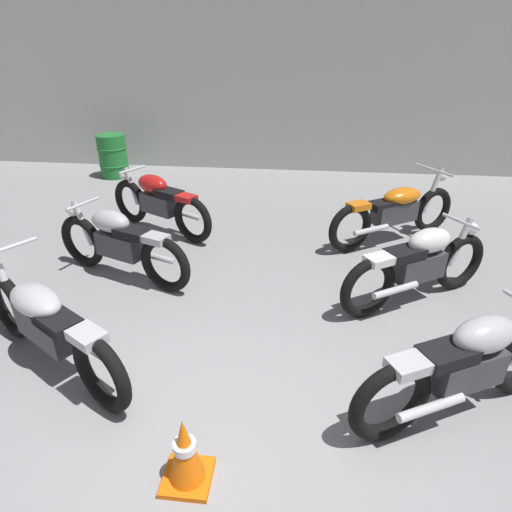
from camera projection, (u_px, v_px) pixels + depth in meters
ground_plane at (223, 462)px, 3.01m from camera, size 60.00×60.00×0.00m
back_wall at (285, 80)px, 8.77m from camera, size 13.33×0.24×3.60m
motorcycle_left_row_0 at (46, 323)px, 3.69m from camera, size 1.90×1.24×0.97m
motorcycle_left_row_1 at (120, 243)px, 5.10m from camera, size 1.87×0.83×0.88m
motorcycle_left_row_2 at (159, 202)px, 6.34m from camera, size 1.77×1.06×0.88m
motorcycle_right_row_0 at (467, 365)px, 3.21m from camera, size 1.80×1.01×0.88m
motorcycle_right_row_1 at (419, 264)px, 4.63m from camera, size 1.73×1.14×0.88m
motorcycle_right_row_2 at (395, 211)px, 6.04m from camera, size 1.88×1.27×0.97m
oil_drum at (113, 156)px, 8.85m from camera, size 0.59×0.59×0.85m
traffic_cone at (185, 452)px, 2.78m from camera, size 0.32×0.32×0.54m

